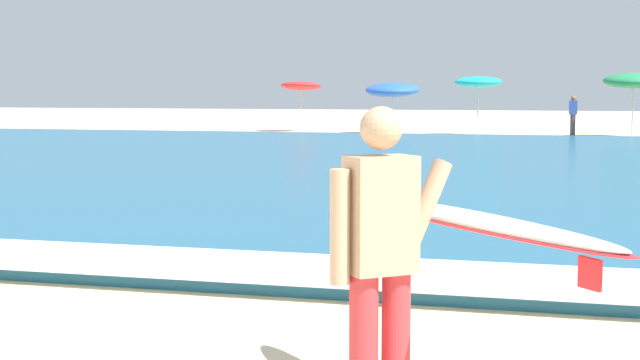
{
  "coord_description": "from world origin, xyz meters",
  "views": [
    {
      "loc": [
        3.51,
        -3.24,
        1.81
      ],
      "look_at": [
        1.56,
        3.93,
        1.1
      ],
      "focal_mm": 53.03,
      "sensor_mm": 36.0,
      "label": 1
    }
  ],
  "objects": [
    {
      "name": "beach_umbrella_0",
      "position": [
        -8.04,
        36.08,
        1.97
      ],
      "size": [
        1.76,
        1.79,
        2.22
      ],
      "color": "beige",
      "rests_on": "ground"
    },
    {
      "name": "sea",
      "position": [
        0.0,
        18.52,
        0.07
      ],
      "size": [
        120.0,
        28.0,
        0.14
      ],
      "primitive_type": "cube",
      "color": "#1E6084",
      "rests_on": "ground"
    },
    {
      "name": "surfer_with_board",
      "position": [
        2.74,
        1.58,
        1.03
      ],
      "size": [
        1.87,
        2.2,
        1.73
      ],
      "color": "red",
      "rests_on": "ground"
    },
    {
      "name": "beach_umbrella_1",
      "position": [
        -3.84,
        35.12,
        1.8
      ],
      "size": [
        2.22,
        2.26,
        2.18
      ],
      "color": "beige",
      "rests_on": "ground"
    },
    {
      "name": "surf_foam",
      "position": [
        0.0,
        5.12,
        0.15
      ],
      "size": [
        120.0,
        1.55,
        0.01
      ],
      "primitive_type": "cube",
      "color": "white",
      "rests_on": "sea"
    },
    {
      "name": "beach_umbrella_2",
      "position": [
        -0.3,
        34.6,
        2.11
      ],
      "size": [
        1.88,
        1.9,
        2.37
      ],
      "color": "beige",
      "rests_on": "ground"
    },
    {
      "name": "beach_umbrella_3",
      "position": [
        5.55,
        34.77,
        2.15
      ],
      "size": [
        2.25,
        2.29,
        2.53
      ],
      "color": "beige",
      "rests_on": "ground"
    },
    {
      "name": "beachgoer_near_row_right",
      "position": [
        3.35,
        34.99,
        0.84
      ],
      "size": [
        0.32,
        0.2,
        1.58
      ],
      "color": "#383842",
      "rests_on": "ground"
    }
  ]
}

